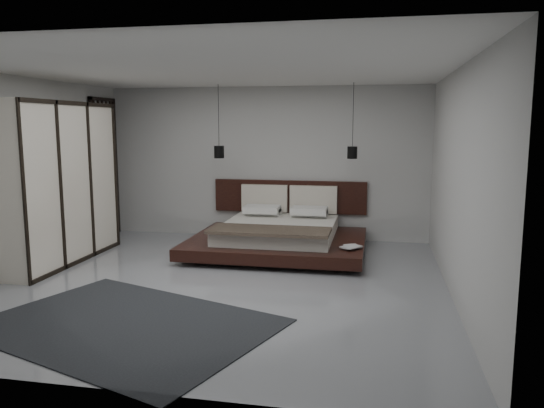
% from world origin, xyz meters
% --- Properties ---
extents(floor, '(6.00, 6.00, 0.00)m').
position_xyz_m(floor, '(0.00, 0.00, 0.00)').
color(floor, gray).
rests_on(floor, ground).
extents(ceiling, '(6.00, 6.00, 0.00)m').
position_xyz_m(ceiling, '(0.00, 0.00, 2.80)').
color(ceiling, white).
rests_on(ceiling, wall_back).
extents(wall_back, '(6.00, 0.00, 6.00)m').
position_xyz_m(wall_back, '(0.00, 3.00, 1.40)').
color(wall_back, '#B3B3B1').
rests_on(wall_back, floor).
extents(wall_front, '(6.00, 0.00, 6.00)m').
position_xyz_m(wall_front, '(0.00, -3.00, 1.40)').
color(wall_front, '#B3B3B1').
rests_on(wall_front, floor).
extents(wall_left, '(0.00, 6.00, 6.00)m').
position_xyz_m(wall_left, '(-3.00, 0.00, 1.40)').
color(wall_left, '#B3B3B1').
rests_on(wall_left, floor).
extents(wall_right, '(0.00, 6.00, 6.00)m').
position_xyz_m(wall_right, '(3.00, 0.00, 1.40)').
color(wall_right, '#B3B3B1').
rests_on(wall_right, floor).
extents(lattice_screen, '(0.05, 0.90, 2.60)m').
position_xyz_m(lattice_screen, '(-2.95, 2.45, 1.30)').
color(lattice_screen, black).
rests_on(lattice_screen, floor).
extents(bed, '(2.84, 2.41, 1.09)m').
position_xyz_m(bed, '(0.47, 1.91, 0.29)').
color(bed, black).
rests_on(bed, floor).
extents(book_lower, '(0.30, 0.33, 0.03)m').
position_xyz_m(book_lower, '(1.63, 1.24, 0.28)').
color(book_lower, '#99724C').
rests_on(book_lower, bed).
extents(book_upper, '(0.35, 0.37, 0.02)m').
position_xyz_m(book_upper, '(1.61, 1.21, 0.30)').
color(book_upper, '#99724C').
rests_on(book_upper, book_lower).
extents(pendant_left, '(0.18, 0.18, 1.28)m').
position_xyz_m(pendant_left, '(-0.69, 2.36, 1.63)').
color(pendant_left, black).
rests_on(pendant_left, ceiling).
extents(pendant_right, '(0.17, 0.17, 1.26)m').
position_xyz_m(pendant_right, '(1.63, 2.36, 1.65)').
color(pendant_right, black).
rests_on(pendant_right, ceiling).
extents(wardrobe, '(0.59, 2.50, 2.45)m').
position_xyz_m(wardrobe, '(-2.70, 0.58, 1.23)').
color(wardrobe, silver).
rests_on(wardrobe, floor).
extents(rug, '(3.53, 3.02, 0.01)m').
position_xyz_m(rug, '(-0.52, -1.70, 0.01)').
color(rug, black).
rests_on(rug, floor).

